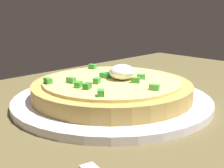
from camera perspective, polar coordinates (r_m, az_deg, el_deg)
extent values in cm
cube|color=brown|center=(36.97, 6.51, -11.64)|extent=(104.82, 75.49, 3.19)
cylinder|color=white|center=(47.06, 0.00, -2.99)|extent=(29.55, 29.55, 1.06)
cylinder|color=#B19048|center=(46.59, 0.00, -1.05)|extent=(23.74, 23.74, 2.24)
cylinder|color=#EFCE74|center=(46.26, 0.00, 0.54)|extent=(20.43, 20.43, 0.41)
ellipsoid|color=white|center=(46.26, 1.84, 2.23)|extent=(3.82, 3.82, 2.26)
cube|color=green|center=(54.23, -3.61, 3.22)|extent=(1.06, 1.42, 0.80)
cube|color=green|center=(44.03, -2.79, 0.62)|extent=(1.51, 1.31, 0.80)
cube|color=green|center=(50.25, 3.26, 2.34)|extent=(0.85, 1.31, 0.80)
cube|color=#2D7D29|center=(41.17, -4.57, -0.38)|extent=(1.50, 1.25, 0.80)
cube|color=green|center=(44.38, 4.28, 0.71)|extent=(1.44, 1.49, 0.80)
cube|color=#29842A|center=(47.55, -0.58, 1.67)|extent=(1.36, 1.51, 0.80)
cube|color=#4FAF4E|center=(46.66, 5.32, 1.36)|extent=(1.43, 1.50, 0.80)
cube|color=green|center=(44.60, -7.58, 0.69)|extent=(1.00, 1.40, 0.80)
cube|color=#56AE4F|center=(40.91, 7.78, -0.56)|extent=(1.21, 1.48, 0.80)
cube|color=green|center=(44.81, -11.64, 0.58)|extent=(0.95, 1.37, 0.80)
cube|color=green|center=(42.10, -6.17, -0.09)|extent=(1.51, 1.33, 0.80)
cube|color=green|center=(37.94, -2.07, -1.62)|extent=(1.43, 1.50, 0.80)
cube|color=green|center=(47.37, -1.46, 1.62)|extent=(1.13, 1.45, 0.80)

